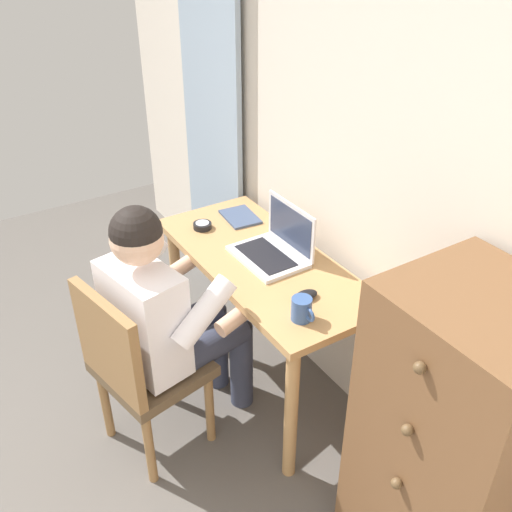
# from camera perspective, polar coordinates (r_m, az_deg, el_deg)

# --- Properties ---
(wall_back) EXTENTS (4.80, 0.05, 2.50)m
(wall_back) POSITION_cam_1_polar(r_m,az_deg,el_deg) (2.30, 12.72, 8.93)
(wall_back) COLOR beige
(wall_back) RESTS_ON ground_plane
(curtain_panel) EXTENTS (0.62, 0.03, 2.27)m
(curtain_panel) POSITION_cam_1_polar(r_m,az_deg,el_deg) (3.29, -4.45, 14.50)
(curtain_panel) COLOR #8EA3B7
(curtain_panel) RESTS_ON ground_plane
(desk) EXTENTS (1.18, 0.52, 0.74)m
(desk) POSITION_cam_1_polar(r_m,az_deg,el_deg) (2.66, 0.69, -2.53)
(desk) COLOR tan
(desk) RESTS_ON ground_plane
(dresser) EXTENTS (0.53, 0.51, 1.19)m
(dresser) POSITION_cam_1_polar(r_m,az_deg,el_deg) (2.09, 18.93, -17.42)
(dresser) COLOR brown
(dresser) RESTS_ON ground_plane
(chair) EXTENTS (0.49, 0.48, 0.86)m
(chair) POSITION_cam_1_polar(r_m,az_deg,el_deg) (2.47, -11.63, -10.48)
(chair) COLOR brown
(chair) RESTS_ON ground_plane
(person_seated) EXTENTS (0.61, 0.64, 1.18)m
(person_seated) POSITION_cam_1_polar(r_m,az_deg,el_deg) (2.42, -8.47, -5.44)
(person_seated) COLOR #33384C
(person_seated) RESTS_ON ground_plane
(laptop) EXTENTS (0.34, 0.25, 0.24)m
(laptop) POSITION_cam_1_polar(r_m,az_deg,el_deg) (2.59, 1.94, 0.99)
(laptop) COLOR silver
(laptop) RESTS_ON desk
(computer_mouse) EXTENTS (0.06, 0.10, 0.03)m
(computer_mouse) POSITION_cam_1_polar(r_m,az_deg,el_deg) (2.34, 4.96, -3.86)
(computer_mouse) COLOR black
(computer_mouse) RESTS_ON desk
(desk_clock) EXTENTS (0.09, 0.09, 0.03)m
(desk_clock) POSITION_cam_1_polar(r_m,az_deg,el_deg) (2.83, -5.29, 3.00)
(desk_clock) COLOR black
(desk_clock) RESTS_ON desk
(notebook_pad) EXTENTS (0.22, 0.17, 0.01)m
(notebook_pad) POSITION_cam_1_polar(r_m,az_deg,el_deg) (2.92, -1.57, 3.88)
(notebook_pad) COLOR #3D4C6B
(notebook_pad) RESTS_ON desk
(coffee_mug) EXTENTS (0.12, 0.08, 0.09)m
(coffee_mug) POSITION_cam_1_polar(r_m,az_deg,el_deg) (2.21, 4.55, -5.25)
(coffee_mug) COLOR #33518C
(coffee_mug) RESTS_ON desk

